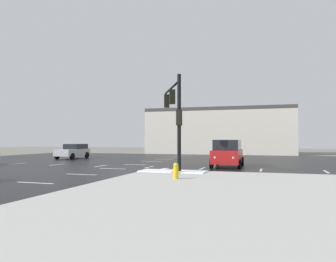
% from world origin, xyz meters
% --- Properties ---
extents(ground_plane, '(120.00, 120.00, 0.00)m').
position_xyz_m(ground_plane, '(0.00, 0.00, 0.00)').
color(ground_plane, slate).
extents(road_asphalt, '(44.00, 44.00, 0.02)m').
position_xyz_m(road_asphalt, '(0.00, 0.00, 0.01)').
color(road_asphalt, black).
rests_on(road_asphalt, ground_plane).
extents(sidewalk_corner, '(18.00, 18.00, 0.14)m').
position_xyz_m(sidewalk_corner, '(12.00, -12.00, 0.07)').
color(sidewalk_corner, '#B2B2AD').
rests_on(sidewalk_corner, ground_plane).
extents(snow_strip_curbside, '(4.00, 1.60, 0.06)m').
position_xyz_m(snow_strip_curbside, '(5.00, -4.00, 0.17)').
color(snow_strip_curbside, white).
rests_on(snow_strip_curbside, sidewalk_corner).
extents(lane_markings, '(36.15, 36.15, 0.01)m').
position_xyz_m(lane_markings, '(1.20, -1.38, 0.02)').
color(lane_markings, silver).
rests_on(lane_markings, road_asphalt).
extents(traffic_signal_mast, '(2.55, 5.00, 5.76)m').
position_xyz_m(traffic_signal_mast, '(4.87, -3.15, 4.02)').
color(traffic_signal_mast, black).
rests_on(traffic_signal_mast, sidewalk_corner).
extents(fire_hydrant, '(0.48, 0.26, 0.79)m').
position_xyz_m(fire_hydrant, '(6.16, -7.43, 0.54)').
color(fire_hydrant, gold).
rests_on(fire_hydrant, sidewalk_corner).
extents(strip_building_background, '(20.84, 8.00, 6.60)m').
position_xyz_m(strip_building_background, '(3.62, 25.74, 3.30)').
color(strip_building_background, beige).
rests_on(strip_building_background, ground_plane).
extents(sedan_silver, '(2.17, 4.60, 1.58)m').
position_xyz_m(sedan_silver, '(-9.93, 8.33, 0.85)').
color(sedan_silver, '#B7BABF').
rests_on(sedan_silver, road_asphalt).
extents(suv_red, '(2.24, 4.87, 2.03)m').
position_xyz_m(suv_red, '(7.53, 2.02, 1.09)').
color(suv_red, '#B21919').
rests_on(suv_red, road_asphalt).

